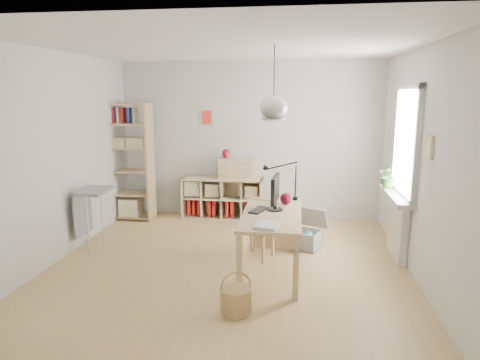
# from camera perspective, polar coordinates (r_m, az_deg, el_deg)

# --- Properties ---
(ground) EXTENTS (4.50, 4.50, 0.00)m
(ground) POSITION_cam_1_polar(r_m,az_deg,el_deg) (5.61, -1.45, -11.16)
(ground) COLOR tan
(ground) RESTS_ON ground
(room_shell) EXTENTS (4.50, 4.50, 4.50)m
(room_shell) POSITION_cam_1_polar(r_m,az_deg,el_deg) (4.97, 4.51, 9.62)
(room_shell) COLOR silver
(room_shell) RESTS_ON ground
(window_unit) EXTENTS (0.07, 1.16, 1.46)m
(window_unit) POSITION_cam_1_polar(r_m,az_deg,el_deg) (5.91, 21.38, 4.78)
(window_unit) COLOR white
(window_unit) RESTS_ON ground
(radiator) EXTENTS (0.10, 0.80, 0.80)m
(radiator) POSITION_cam_1_polar(r_m,az_deg,el_deg) (6.13, 20.27, -5.94)
(radiator) COLOR silver
(radiator) RESTS_ON ground
(windowsill) EXTENTS (0.22, 1.20, 0.06)m
(windowsill) POSITION_cam_1_polar(r_m,az_deg,el_deg) (6.01, 20.09, -2.02)
(windowsill) COLOR silver
(windowsill) RESTS_ON radiator
(desk) EXTENTS (0.70, 1.50, 0.75)m
(desk) POSITION_cam_1_polar(r_m,az_deg,el_deg) (5.19, 4.27, -5.38)
(desk) COLOR tan
(desk) RESTS_ON ground
(cube_shelf) EXTENTS (1.40, 0.38, 0.72)m
(cube_shelf) POSITION_cam_1_polar(r_m,az_deg,el_deg) (7.54, -2.48, -2.80)
(cube_shelf) COLOR beige
(cube_shelf) RESTS_ON ground
(tall_bookshelf) EXTENTS (0.80, 0.38, 2.00)m
(tall_bookshelf) POSITION_cam_1_polar(r_m,az_deg,el_deg) (7.56, -14.69, 2.97)
(tall_bookshelf) COLOR tan
(tall_bookshelf) RESTS_ON ground
(side_table) EXTENTS (0.40, 0.55, 0.85)m
(side_table) POSITION_cam_1_polar(r_m,az_deg,el_deg) (6.35, -19.45, -2.77)
(side_table) COLOR gray
(side_table) RESTS_ON ground
(chair) EXTENTS (0.48, 0.48, 0.77)m
(chair) POSITION_cam_1_polar(r_m,az_deg,el_deg) (5.73, 2.50, -6.02)
(chair) COLOR gray
(chair) RESTS_ON ground
(wicker_basket) EXTENTS (0.31, 0.31, 0.44)m
(wicker_basket) POSITION_cam_1_polar(r_m,az_deg,el_deg) (4.43, -0.56, -15.60)
(wicker_basket) COLOR tan
(wicker_basket) RESTS_ON ground
(storage_chest) EXTENTS (0.69, 0.72, 0.53)m
(storage_chest) POSITION_cam_1_polar(r_m,az_deg,el_deg) (6.23, 8.45, -7.22)
(storage_chest) COLOR #B7B7B3
(storage_chest) RESTS_ON ground
(monitor) EXTENTS (0.20, 0.49, 0.43)m
(monitor) POSITION_cam_1_polar(r_m,az_deg,el_deg) (5.23, 4.72, -1.48)
(monitor) COLOR black
(monitor) RESTS_ON desk
(keyboard) EXTENTS (0.23, 0.37, 0.02)m
(keyboard) POSITION_cam_1_polar(r_m,az_deg,el_deg) (5.25, 2.48, -4.00)
(keyboard) COLOR black
(keyboard) RESTS_ON desk
(task_lamp) EXTENTS (0.47, 0.17, 0.50)m
(task_lamp) POSITION_cam_1_polar(r_m,az_deg,el_deg) (5.68, 5.13, 0.58)
(task_lamp) COLOR black
(task_lamp) RESTS_ON desk
(yarn_ball) EXTENTS (0.15, 0.15, 0.15)m
(yarn_ball) POSITION_cam_1_polar(r_m,az_deg,el_deg) (5.56, 6.13, -2.48)
(yarn_ball) COLOR #4C0A15
(yarn_ball) RESTS_ON desk
(paper_tray) EXTENTS (0.27, 0.32, 0.03)m
(paper_tray) POSITION_cam_1_polar(r_m,az_deg,el_deg) (4.63, 3.57, -6.07)
(paper_tray) COLOR silver
(paper_tray) RESTS_ON desk
(drawer_chest) EXTENTS (0.61, 0.29, 0.35)m
(drawer_chest) POSITION_cam_1_polar(r_m,az_deg,el_deg) (7.33, -0.44, 1.56)
(drawer_chest) COLOR beige
(drawer_chest) RESTS_ON cube_shelf
(red_vase) EXTENTS (0.13, 0.13, 0.16)m
(red_vase) POSITION_cam_1_polar(r_m,az_deg,el_deg) (7.32, -1.89, 3.54)
(red_vase) COLOR maroon
(red_vase) RESTS_ON drawer_chest
(potted_plant) EXTENTS (0.32, 0.28, 0.35)m
(potted_plant) POSITION_cam_1_polar(r_m,az_deg,el_deg) (6.30, 19.38, 0.54)
(potted_plant) COLOR #316626
(potted_plant) RESTS_ON windowsill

